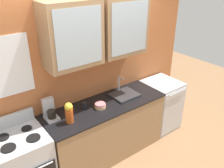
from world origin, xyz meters
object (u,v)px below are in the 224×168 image
stove_range (24,166)px  vase (69,113)px  cup_near_sink (84,105)px  bowl_stack (100,106)px  dishwasher (161,104)px  sink_faucet (124,94)px  coffee_maker (50,111)px

stove_range → vase: vase is taller
stove_range → cup_near_sink: 1.12m
cup_near_sink → bowl_stack: bearing=-35.2°
stove_range → bowl_stack: size_ratio=6.71×
cup_near_sink → stove_range: bearing=-174.1°
vase → dishwasher: 2.00m
stove_range → sink_faucet: 1.77m
cup_near_sink → sink_faucet: bearing=-5.1°
cup_near_sink → coffee_maker: (-0.50, 0.06, 0.06)m
sink_faucet → vase: vase is taller
vase → coffee_maker: 0.30m
stove_range → cup_near_sink: bearing=5.9°
dishwasher → coffee_maker: size_ratio=3.19×
bowl_stack → cup_near_sink: bearing=144.8°
stove_range → sink_faucet: size_ratio=2.66×
stove_range → bowl_stack: 1.28m
sink_faucet → cup_near_sink: (-0.70, 0.06, 0.03)m
stove_range → vase: 0.90m
bowl_stack → coffee_maker: size_ratio=0.57×
bowl_stack → cup_near_sink: cup_near_sink is taller
sink_faucet → dishwasher: bearing=-3.0°
vase → coffee_maker: size_ratio=1.02×
vase → sink_faucet: bearing=6.7°
dishwasher → coffee_maker: coffee_maker is taller
cup_near_sink → coffee_maker: size_ratio=0.41×
vase → dishwasher: bearing=2.3°
vase → coffee_maker: vase is taller
sink_faucet → bowl_stack: 0.52m
vase → coffee_maker: (-0.16, 0.25, -0.04)m
bowl_stack → coffee_maker: bearing=164.3°
vase → dishwasher: vase is taller
vase → cup_near_sink: (0.34, 0.19, -0.10)m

